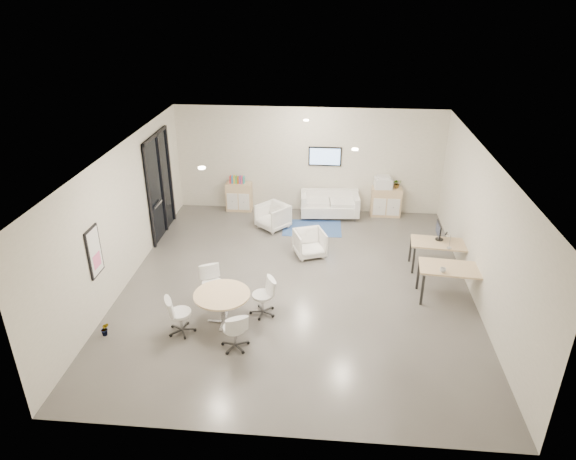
% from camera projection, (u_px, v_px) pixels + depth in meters
% --- Properties ---
extents(room_shell, '(9.60, 10.60, 4.80)m').
position_uv_depth(room_shell, '(297.00, 223.00, 11.38)').
color(room_shell, '#4F4C48').
rests_on(room_shell, ground).
extents(glass_door, '(0.09, 1.90, 2.85)m').
position_uv_depth(glass_door, '(160.00, 182.00, 13.99)').
color(glass_door, black).
rests_on(glass_door, room_shell).
extents(artwork, '(0.05, 0.54, 1.04)m').
position_uv_depth(artwork, '(94.00, 252.00, 10.29)').
color(artwork, black).
rests_on(artwork, room_shell).
extents(wall_tv, '(0.98, 0.06, 0.58)m').
position_uv_depth(wall_tv, '(325.00, 156.00, 15.28)').
color(wall_tv, black).
rests_on(wall_tv, room_shell).
extents(ceiling_spots, '(3.14, 4.14, 0.03)m').
position_uv_depth(ceiling_spots, '(292.00, 143.00, 11.46)').
color(ceiling_spots, '#FFEAC6').
rests_on(ceiling_spots, room_shell).
extents(sideboard_left, '(0.79, 0.41, 0.88)m').
position_uv_depth(sideboard_left, '(239.00, 197.00, 15.89)').
color(sideboard_left, '#D7B482').
rests_on(sideboard_left, room_shell).
extents(sideboard_right, '(0.89, 0.43, 0.89)m').
position_uv_depth(sideboard_right, '(386.00, 202.00, 15.51)').
color(sideboard_right, '#D7B482').
rests_on(sideboard_right, room_shell).
extents(books, '(0.46, 0.14, 0.22)m').
position_uv_depth(books, '(237.00, 180.00, 15.65)').
color(books, red).
rests_on(books, sideboard_left).
extents(printer, '(0.54, 0.46, 0.36)m').
position_uv_depth(printer, '(383.00, 182.00, 15.26)').
color(printer, white).
rests_on(printer, sideboard_right).
extents(loveseat, '(1.79, 0.99, 0.65)m').
position_uv_depth(loveseat, '(330.00, 205.00, 15.52)').
color(loveseat, silver).
rests_on(loveseat, room_shell).
extents(blue_rug, '(1.71, 1.17, 0.01)m').
position_uv_depth(blue_rug, '(312.00, 228.00, 14.86)').
color(blue_rug, navy).
rests_on(blue_rug, room_shell).
extents(armchair_left, '(1.06, 1.05, 0.79)m').
position_uv_depth(armchair_left, '(273.00, 215.00, 14.72)').
color(armchair_left, silver).
rests_on(armchair_left, room_shell).
extents(armchair_right, '(0.93, 0.90, 0.75)m').
position_uv_depth(armchair_right, '(310.00, 242.00, 13.24)').
color(armchair_right, silver).
rests_on(armchair_right, room_shell).
extents(desk_rear, '(1.45, 0.83, 0.72)m').
position_uv_depth(desk_rear, '(440.00, 245.00, 12.51)').
color(desk_rear, '#D7B482').
rests_on(desk_rear, room_shell).
extents(desk_front, '(1.56, 0.89, 0.78)m').
position_uv_depth(desk_front, '(454.00, 271.00, 11.28)').
color(desk_front, '#D7B482').
rests_on(desk_front, room_shell).
extents(monitor, '(0.20, 0.50, 0.44)m').
position_uv_depth(monitor, '(439.00, 231.00, 12.51)').
color(monitor, black).
rests_on(monitor, desk_rear).
extents(round_table, '(1.16, 1.16, 0.71)m').
position_uv_depth(round_table, '(222.00, 297.00, 10.48)').
color(round_table, '#D7B482').
rests_on(round_table, room_shell).
extents(meeting_chairs, '(2.33, 2.33, 0.82)m').
position_uv_depth(meeting_chairs, '(223.00, 306.00, 10.57)').
color(meeting_chairs, white).
rests_on(meeting_chairs, room_shell).
extents(plant_cabinet, '(0.30, 0.32, 0.22)m').
position_uv_depth(plant_cabinet, '(397.00, 184.00, 15.27)').
color(plant_cabinet, '#3F7F3F').
rests_on(plant_cabinet, sideboard_right).
extents(plant_floor, '(0.23, 0.33, 0.13)m').
position_uv_depth(plant_floor, '(106.00, 332.00, 10.33)').
color(plant_floor, '#3F7F3F').
rests_on(plant_floor, room_shell).
extents(cup, '(0.16, 0.14, 0.13)m').
position_uv_depth(cup, '(443.00, 270.00, 11.04)').
color(cup, white).
rests_on(cup, desk_front).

